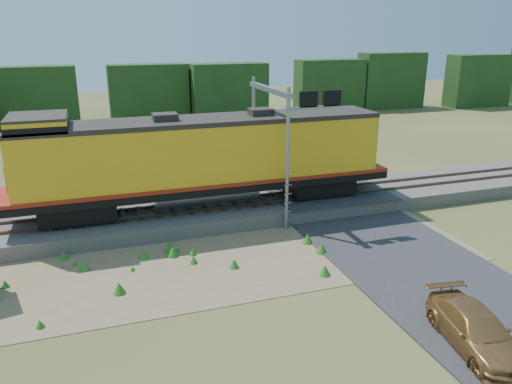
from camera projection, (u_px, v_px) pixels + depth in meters
name	position (u px, v px, depth m)	size (l,w,h in m)	color
ground	(252.00, 262.00, 23.51)	(140.00, 140.00, 0.00)	#475123
ballast	(219.00, 212.00, 28.78)	(70.00, 5.00, 0.80)	slate
rails	(219.00, 204.00, 28.63)	(70.00, 1.54, 0.16)	brown
dirt_shoulder	(208.00, 263.00, 23.35)	(26.00, 8.00, 0.03)	#8C7754
road	(373.00, 235.00, 26.27)	(7.00, 66.00, 0.86)	#38383A
tree_line_north	(148.00, 96.00, 56.74)	(130.00, 3.00, 6.50)	#1B3C16
weed_clumps	(178.00, 272.00, 22.54)	(15.00, 6.20, 0.56)	#2D7220
locomotive	(200.00, 158.00, 27.45)	(21.34, 3.25, 5.51)	black
signal_gantry	(280.00, 119.00, 27.54)	(3.05, 6.20, 7.69)	gray
car	(476.00, 330.00, 17.03)	(1.87, 4.60, 1.34)	#A3723C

